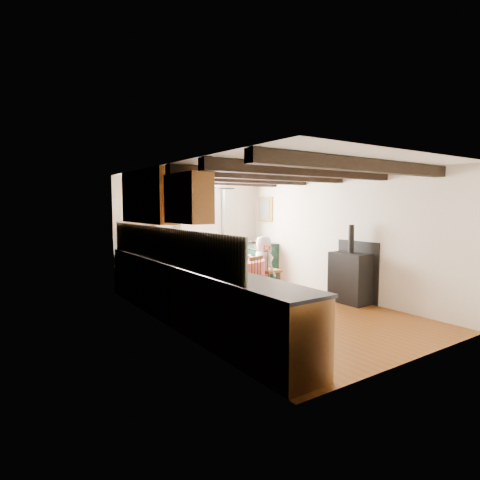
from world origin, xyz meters
TOP-DOWN VIEW (x-y plane):
  - floor at (0.00, 0.00)m, footprint 3.60×5.50m
  - ceiling at (0.00, 0.00)m, footprint 3.60×5.50m
  - wall_back at (0.00, 2.75)m, footprint 3.60×0.00m
  - wall_front at (0.00, -2.75)m, footprint 3.60×0.00m
  - wall_left at (-1.80, 0.00)m, footprint 0.00×5.50m
  - wall_right at (1.80, 0.00)m, footprint 0.00×5.50m
  - beam_a at (0.00, -2.00)m, footprint 3.60×0.16m
  - beam_b at (0.00, -1.00)m, footprint 3.60×0.16m
  - beam_c at (0.00, 0.00)m, footprint 3.60×0.16m
  - beam_d at (0.00, 1.00)m, footprint 3.60×0.16m
  - beam_e at (0.00, 2.00)m, footprint 3.60×0.16m
  - splash_left at (-1.78, 0.30)m, footprint 0.02×4.50m
  - splash_back at (-1.00, 2.73)m, footprint 1.40×0.02m
  - base_cabinet_left at (-1.50, 0.00)m, footprint 0.60×5.30m
  - base_cabinet_back at (-1.05, 2.45)m, footprint 1.30×0.60m
  - worktop_left at (-1.48, 0.00)m, footprint 0.64×5.30m
  - worktop_back at (-1.05, 2.43)m, footprint 1.30×0.64m
  - wall_cabinet_glass at (-1.63, 1.20)m, footprint 0.34×1.80m
  - wall_cabinet_solid at (-1.63, -0.30)m, footprint 0.34×0.90m
  - window_frame at (0.10, 2.73)m, footprint 1.34×0.03m
  - window_pane at (0.10, 2.74)m, footprint 1.20×0.01m
  - curtain_left at (-0.75, 2.65)m, footprint 0.35×0.10m
  - curtain_right at (0.95, 2.65)m, footprint 0.35×0.10m
  - curtain_rod at (0.10, 2.65)m, footprint 2.00×0.03m
  - wall_picture at (1.77, 2.30)m, footprint 0.04×0.50m
  - wall_plate at (1.05, 2.72)m, footprint 0.30×0.02m
  - rug at (-0.03, 1.01)m, footprint 1.63×1.26m
  - dining_table at (-0.03, 1.01)m, footprint 1.26×1.26m
  - chair_near at (0.04, 0.12)m, footprint 0.50×0.51m
  - chair_left at (-0.80, 1.01)m, footprint 0.53×0.52m
  - chair_right at (0.83, 0.99)m, footprint 0.51×0.49m
  - aga_range at (1.47, 2.28)m, footprint 0.64×0.99m
  - cast_iron_stove at (1.58, -0.51)m, footprint 0.43×0.72m
  - child_far at (-0.12, 1.62)m, footprint 0.49×0.40m
  - child_right at (0.71, 1.00)m, footprint 0.40×0.59m
  - bowl_a at (0.34, 1.10)m, footprint 0.30×0.30m
  - bowl_b at (-0.29, 1.22)m, footprint 0.28×0.28m
  - cup at (0.32, 1.12)m, footprint 0.12×0.12m
  - canister_tall at (-1.30, 2.40)m, footprint 0.13×0.13m
  - canister_wide at (-0.91, 2.51)m, footprint 0.18×0.18m
  - canister_slim at (-0.69, 2.46)m, footprint 0.10×0.10m

SIDE VIEW (x-z plane):
  - floor at x=0.00m, z-range 0.00..0.00m
  - rug at x=-0.03m, z-range 0.00..0.01m
  - dining_table at x=-0.03m, z-range 0.00..0.76m
  - base_cabinet_left at x=-1.50m, z-range 0.00..0.88m
  - base_cabinet_back at x=-1.05m, z-range 0.00..0.88m
  - chair_near at x=0.04m, z-range 0.00..0.90m
  - aga_range at x=1.47m, z-range 0.00..0.91m
  - chair_left at x=-0.80m, z-range 0.00..0.94m
  - chair_right at x=0.83m, z-range 0.00..1.00m
  - child_far at x=-0.12m, z-range 0.00..1.16m
  - child_right at x=0.71m, z-range 0.00..1.18m
  - cast_iron_stove at x=1.58m, z-range 0.00..1.45m
  - bowl_a at x=0.34m, z-range 0.76..0.81m
  - bowl_b at x=-0.29m, z-range 0.76..0.82m
  - cup at x=0.32m, z-range 0.76..0.85m
  - worktop_left at x=-1.48m, z-range 0.88..0.92m
  - worktop_back at x=-1.05m, z-range 0.88..0.92m
  - canister_wide at x=-0.91m, z-range 0.92..1.13m
  - canister_tall at x=-1.30m, z-range 0.92..1.14m
  - canister_slim at x=-0.69m, z-range 0.92..1.21m
  - curtain_left at x=-0.75m, z-range 0.05..2.15m
  - curtain_right at x=0.95m, z-range 0.05..2.15m
  - wall_back at x=0.00m, z-range 0.00..2.40m
  - wall_front at x=0.00m, z-range 0.00..2.40m
  - wall_left at x=-1.80m, z-range 0.00..2.40m
  - wall_right at x=1.80m, z-range 0.00..2.40m
  - splash_left at x=-1.78m, z-range 0.92..1.48m
  - splash_back at x=-1.00m, z-range 0.92..1.48m
  - window_frame at x=0.10m, z-range 0.83..2.37m
  - window_pane at x=0.10m, z-range 0.90..2.30m
  - wall_picture at x=1.77m, z-range 1.40..2.00m
  - wall_plate at x=1.05m, z-range 1.55..1.85m
  - wall_cabinet_solid at x=-1.63m, z-range 1.55..2.25m
  - wall_cabinet_glass at x=-1.63m, z-range 1.50..2.40m
  - curtain_rod at x=0.10m, z-range 2.19..2.22m
  - beam_a at x=0.00m, z-range 2.23..2.39m
  - beam_b at x=0.00m, z-range 2.23..2.39m
  - beam_c at x=0.00m, z-range 2.23..2.39m
  - beam_d at x=0.00m, z-range 2.23..2.39m
  - beam_e at x=0.00m, z-range 2.23..2.39m
  - ceiling at x=0.00m, z-range 2.40..2.40m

